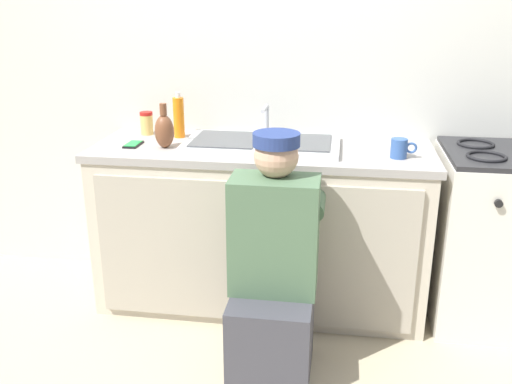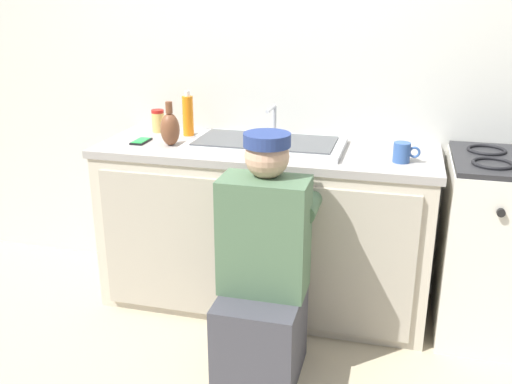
# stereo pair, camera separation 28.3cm
# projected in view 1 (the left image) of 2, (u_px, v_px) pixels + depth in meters

# --- Properties ---
(ground_plane) EXTENTS (12.00, 12.00, 0.00)m
(ground_plane) POSITION_uv_depth(u_px,v_px,m) (253.00, 327.00, 2.98)
(ground_plane) COLOR tan
(back_wall) EXTENTS (6.00, 0.10, 2.50)m
(back_wall) POSITION_uv_depth(u_px,v_px,m) (271.00, 69.00, 3.17)
(back_wall) COLOR silver
(back_wall) RESTS_ON ground_plane
(counter_cabinet) EXTENTS (1.73, 0.62, 0.85)m
(counter_cabinet) POSITION_uv_depth(u_px,v_px,m) (261.00, 230.00, 3.11)
(counter_cabinet) COLOR beige
(counter_cabinet) RESTS_ON ground_plane
(countertop) EXTENTS (1.77, 0.62, 0.04)m
(countertop) POSITION_uv_depth(u_px,v_px,m) (262.00, 151.00, 2.97)
(countertop) COLOR #9E9993
(countertop) RESTS_ON counter_cabinet
(sink_double_basin) EXTENTS (0.80, 0.44, 0.19)m
(sink_double_basin) POSITION_uv_depth(u_px,v_px,m) (262.00, 143.00, 2.96)
(sink_double_basin) COLOR silver
(sink_double_basin) RESTS_ON countertop
(stove_range) EXTENTS (0.62, 0.62, 0.93)m
(stove_range) POSITION_uv_depth(u_px,v_px,m) (498.00, 238.00, 2.93)
(stove_range) COLOR silver
(stove_range) RESTS_ON ground_plane
(plumber_person) EXTENTS (0.42, 0.61, 1.10)m
(plumber_person) POSITION_uv_depth(u_px,v_px,m) (273.00, 278.00, 2.52)
(plumber_person) COLOR #3F3F47
(plumber_person) RESTS_ON ground_plane
(coffee_mug) EXTENTS (0.13, 0.08, 0.09)m
(coffee_mug) POSITION_uv_depth(u_px,v_px,m) (400.00, 148.00, 2.75)
(coffee_mug) COLOR #335699
(coffee_mug) RESTS_ON countertop
(condiment_jar) EXTENTS (0.07, 0.07, 0.13)m
(condiment_jar) POSITION_uv_depth(u_px,v_px,m) (147.00, 123.00, 3.20)
(condiment_jar) COLOR #DBB760
(condiment_jar) RESTS_ON countertop
(cell_phone) EXTENTS (0.07, 0.14, 0.01)m
(cell_phone) POSITION_uv_depth(u_px,v_px,m) (133.00, 144.00, 2.99)
(cell_phone) COLOR black
(cell_phone) RESTS_ON countertop
(soap_bottle_orange) EXTENTS (0.06, 0.06, 0.25)m
(soap_bottle_orange) POSITION_uv_depth(u_px,v_px,m) (179.00, 117.00, 3.13)
(soap_bottle_orange) COLOR orange
(soap_bottle_orange) RESTS_ON countertop
(vase_decorative) EXTENTS (0.10, 0.10, 0.23)m
(vase_decorative) POSITION_uv_depth(u_px,v_px,m) (164.00, 131.00, 2.92)
(vase_decorative) COLOR brown
(vase_decorative) RESTS_ON countertop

